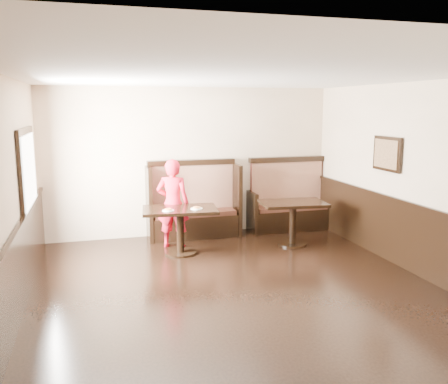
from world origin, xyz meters
name	(u,v)px	position (x,y,z in m)	size (l,w,h in m)	color
ground	(249,303)	(0.00, 0.00, 0.00)	(7.00, 7.00, 0.00)	black
room_shell	(220,248)	(-0.30, 0.28, 0.67)	(7.00, 7.00, 7.00)	beige
booth_main	(193,209)	(0.00, 3.30, 0.53)	(1.75, 0.72, 1.45)	black
booth_neighbor	(288,205)	(1.95, 3.29, 0.48)	(1.65, 0.72, 1.45)	black
table_main	(180,219)	(-0.45, 2.26, 0.60)	(1.30, 0.90, 0.78)	black
table_neighbor	(293,213)	(1.58, 2.24, 0.58)	(1.19, 0.84, 0.78)	black
child	(173,203)	(-0.49, 2.68, 0.78)	(0.57, 0.37, 1.56)	red
pizza_plate_left	(168,210)	(-0.67, 2.13, 0.79)	(0.20, 0.20, 0.04)	white
pizza_plate_right	(197,208)	(-0.19, 2.14, 0.79)	(0.20, 0.20, 0.04)	white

